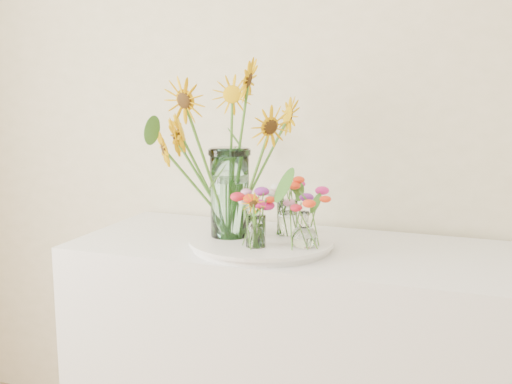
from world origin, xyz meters
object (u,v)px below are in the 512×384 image
tray (262,244)px  small_vase_b (304,230)px  small_vase_a (256,232)px  counter (287,373)px  mason_jar (230,193)px  small_vase_c (287,218)px

tray → small_vase_b: bearing=-16.4°
tray → small_vase_a: small_vase_a is taller
small_vase_b → counter: bearing=127.2°
mason_jar → small_vase_a: bearing=-38.1°
counter → small_vase_a: 0.55m
tray → small_vase_a: size_ratio=4.28×
mason_jar → small_vase_b: (0.26, -0.05, -0.09)m
small_vase_a → small_vase_b: small_vase_b is taller
small_vase_a → tray: bearing=98.9°
mason_jar → small_vase_b: size_ratio=2.53×
counter → tray: size_ratio=3.18×
counter → tray: (-0.07, -0.07, 0.46)m
small_vase_b → small_vase_c: size_ratio=0.98×
mason_jar → small_vase_a: size_ratio=2.84×
counter → small_vase_a: size_ratio=13.62×
small_vase_a → counter: bearing=72.8°
small_vase_b → small_vase_a: bearing=-160.3°
tray → mason_jar: (-0.11, 0.00, 0.16)m
small_vase_b → small_vase_c: small_vase_c is taller
small_vase_a → small_vase_c: 0.19m
small_vase_a → small_vase_c: small_vase_c is taller
small_vase_b → small_vase_c: (-0.10, 0.13, 0.00)m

